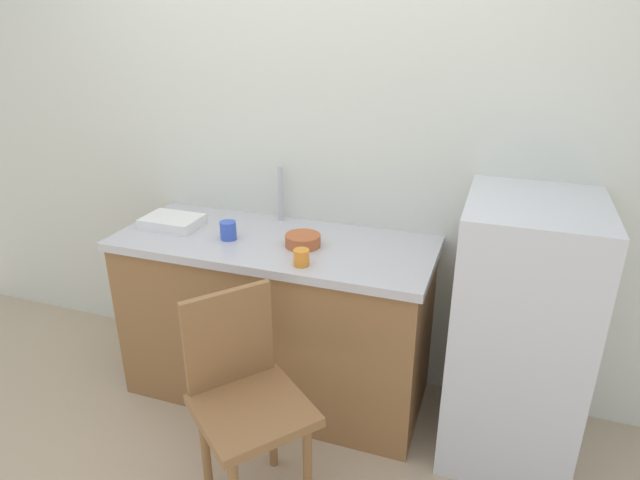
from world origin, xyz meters
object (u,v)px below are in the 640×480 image
object	(u,v)px
cup_orange	(301,258)
terracotta_bowl	(303,240)
cup_blue	(228,230)
refrigerator	(518,332)
dish_tray	(172,222)
chair	(245,395)

from	to	relation	value
cup_orange	terracotta_bowl	bearing A→B (deg)	109.27
terracotta_bowl	cup_blue	distance (m)	0.37
terracotta_bowl	refrigerator	bearing A→B (deg)	1.09
refrigerator	dish_tray	xyz separation A→B (m)	(-1.68, -0.00, 0.30)
cup_orange	cup_blue	size ratio (longest dim) A/B	0.83
refrigerator	terracotta_bowl	bearing A→B (deg)	-178.91
chair	cup_blue	bearing A→B (deg)	70.57
refrigerator	dish_tray	size ratio (longest dim) A/B	4.20
cup_blue	terracotta_bowl	bearing A→B (deg)	5.97
chair	terracotta_bowl	size ratio (longest dim) A/B	5.46
refrigerator	terracotta_bowl	size ratio (longest dim) A/B	7.22
refrigerator	chair	size ratio (longest dim) A/B	1.32
terracotta_bowl	cup_blue	xyz separation A→B (m)	(-0.36, -0.04, 0.02)
dish_tray	cup_orange	xyz separation A→B (m)	(0.78, -0.21, 0.01)
cup_orange	cup_blue	distance (m)	0.46
chair	dish_tray	size ratio (longest dim) A/B	3.18
terracotta_bowl	cup_blue	bearing A→B (deg)	-174.03
chair	dish_tray	distance (m)	1.04
chair	dish_tray	bearing A→B (deg)	86.51
chair	refrigerator	bearing A→B (deg)	-16.57
terracotta_bowl	cup_blue	size ratio (longest dim) A/B	1.88
refrigerator	cup_orange	distance (m)	0.98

